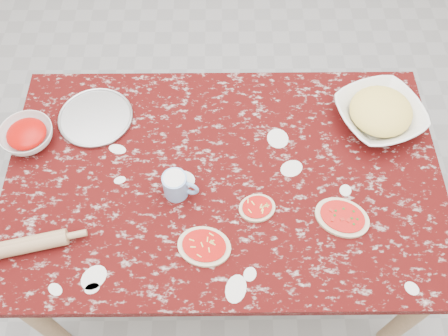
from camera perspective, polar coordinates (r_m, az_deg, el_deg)
ground at (r=2.45m, az=-0.00°, el=-9.82°), size 4.00×4.00×0.00m
worktable at (r=1.85m, az=-0.00°, el=-2.15°), size 1.60×1.00×0.75m
pizza_tray at (r=1.98m, az=-14.80°, el=5.70°), size 0.31×0.31×0.01m
sauce_bowl at (r=1.98m, az=-22.04°, el=3.53°), size 0.26×0.26×0.06m
cheese_bowl at (r=1.98m, az=17.75°, el=5.96°), size 0.41×0.41×0.08m
flour_mug at (r=1.70m, az=-5.60°, el=-2.02°), size 0.13×0.09×0.10m
pizza_left at (r=1.65m, az=-2.34°, el=-9.17°), size 0.21×0.18×0.02m
pizza_mid at (r=1.71m, az=3.90°, el=-4.69°), size 0.15×0.13×0.02m
pizza_right at (r=1.74m, az=13.68°, el=-5.64°), size 0.23×0.21×0.02m
rolling_pin at (r=1.75m, az=-22.33°, el=-8.39°), size 0.28×0.12×0.06m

